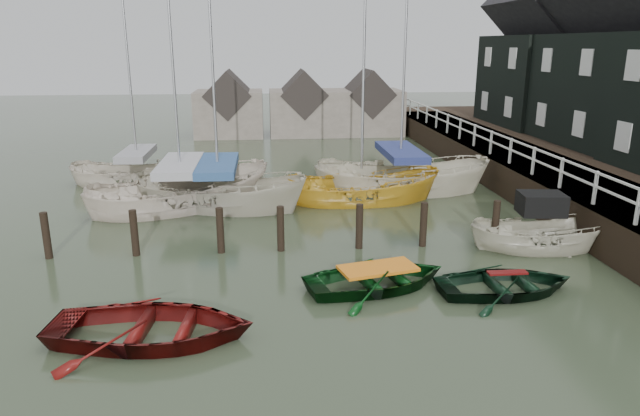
{
  "coord_description": "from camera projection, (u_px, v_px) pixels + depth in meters",
  "views": [
    {
      "loc": [
        -1.56,
        -13.35,
        6.06
      ],
      "look_at": [
        -0.03,
        2.71,
        1.4
      ],
      "focal_mm": 32.0,
      "sensor_mm": 36.0,
      "label": 1
    }
  ],
  "objects": [
    {
      "name": "sailboat_a",
      "position": [
        183.0,
        206.0,
        21.89
      ],
      "size": [
        7.64,
        5.44,
        12.13
      ],
      "rotation": [
        0.0,
        0.0,
        2.0
      ],
      "color": "beige",
      "rests_on": "ground"
    },
    {
      "name": "sailboat_d",
      "position": [
        399.0,
        189.0,
        24.37
      ],
      "size": [
        7.74,
        4.18,
        11.4
      ],
      "rotation": [
        0.0,
        0.0,
        1.37
      ],
      "color": "beige",
      "rests_on": "ground"
    },
    {
      "name": "ground",
      "position": [
        331.0,
        290.0,
        14.59
      ],
      "size": [
        120.0,
        120.0,
        0.0
      ],
      "primitive_type": "plane",
      "color": "#2D3723",
      "rests_on": "ground"
    },
    {
      "name": "sailboat_e",
      "position": [
        139.0,
        183.0,
        25.49
      ],
      "size": [
        6.16,
        2.68,
        10.3
      ],
      "rotation": [
        0.0,
        0.0,
        1.5
      ],
      "color": "beige",
      "rests_on": "ground"
    },
    {
      "name": "mooring_pilings",
      "position": [
        284.0,
        235.0,
        17.22
      ],
      "size": [
        13.72,
        0.22,
        1.8
      ],
      "color": "black",
      "rests_on": "ground"
    },
    {
      "name": "rowboat_green",
      "position": [
        377.0,
        287.0,
        14.73
      ],
      "size": [
        4.31,
        3.51,
        0.78
      ],
      "primitive_type": "imported",
      "rotation": [
        0.0,
        0.0,
        1.81
      ],
      "color": "black",
      "rests_on": "ground"
    },
    {
      "name": "rowboat_red",
      "position": [
        153.0,
        340.0,
        12.12
      ],
      "size": [
        4.6,
        3.5,
        0.89
      ],
      "primitive_type": "imported",
      "rotation": [
        0.0,
        0.0,
        1.47
      ],
      "color": "#550E0C",
      "rests_on": "ground"
    },
    {
      "name": "pier",
      "position": [
        521.0,
        171.0,
        24.82
      ],
      "size": [
        3.04,
        32.0,
        2.7
      ],
      "color": "black",
      "rests_on": "ground"
    },
    {
      "name": "sailboat_c",
      "position": [
        361.0,
        201.0,
        22.78
      ],
      "size": [
        6.3,
        2.41,
        11.49
      ],
      "rotation": [
        0.0,
        0.0,
        1.58
      ],
      "color": "gold",
      "rests_on": "ground"
    },
    {
      "name": "motorboat",
      "position": [
        540.0,
        247.0,
        17.39
      ],
      "size": [
        4.46,
        2.12,
        2.56
      ],
      "rotation": [
        0.0,
        0.0,
        1.45
      ],
      "color": "beige",
      "rests_on": "ground"
    },
    {
      "name": "land_strip",
      "position": [
        638.0,
        184.0,
        25.52
      ],
      "size": [
        14.0,
        38.0,
        1.5
      ],
      "primitive_type": "cube",
      "color": "black",
      "rests_on": "ground"
    },
    {
      "name": "far_sheds",
      "position": [
        300.0,
        107.0,
        39.01
      ],
      "size": [
        14.0,
        4.08,
        4.39
      ],
      "color": "#665B51",
      "rests_on": "ground"
    },
    {
      "name": "sailboat_b",
      "position": [
        220.0,
        205.0,
        21.97
      ],
      "size": [
        7.55,
        5.08,
        11.58
      ],
      "rotation": [
        0.0,
        0.0,
        1.19
      ],
      "color": "beige",
      "rests_on": "ground"
    },
    {
      "name": "rowboat_dkgreen",
      "position": [
        505.0,
        292.0,
        14.44
      ],
      "size": [
        3.69,
        2.74,
        0.73
      ],
      "primitive_type": "imported",
      "rotation": [
        0.0,
        0.0,
        1.63
      ],
      "color": "black",
      "rests_on": "ground"
    }
  ]
}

